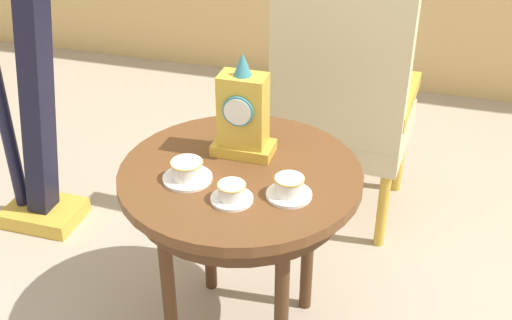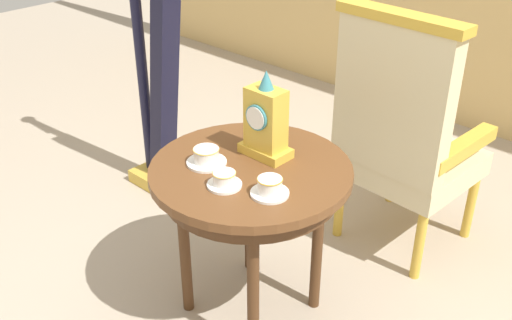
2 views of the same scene
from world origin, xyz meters
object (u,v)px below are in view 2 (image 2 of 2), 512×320
at_px(teacup_left, 206,157).
at_px(teacup_right, 224,180).
at_px(teacup_center, 270,187).
at_px(mantel_clock, 266,122).
at_px(armchair, 403,133).
at_px(side_table, 251,185).
at_px(harp, 158,69).

distance_m(teacup_left, teacup_right, 0.17).
height_order(teacup_center, mantel_clock, mantel_clock).
bearing_deg(armchair, teacup_center, -90.75).
distance_m(teacup_right, mantel_clock, 0.29).
relative_size(teacup_left, teacup_center, 1.12).
distance_m(side_table, teacup_center, 0.22).
xyz_separation_m(teacup_right, harp, (-1.03, 0.54, -0.01)).
distance_m(teacup_left, teacup_center, 0.31).
distance_m(side_table, armchair, 0.78).
distance_m(mantel_clock, harp, 1.03).
bearing_deg(side_table, teacup_right, -80.80).
height_order(side_table, armchair, armchair).
distance_m(teacup_center, armchair, 0.86).
bearing_deg(mantel_clock, side_table, -77.70).
xyz_separation_m(teacup_center, mantel_clock, (-0.20, 0.20, 0.11)).
height_order(side_table, harp, harp).
bearing_deg(side_table, mantel_clock, 102.30).
xyz_separation_m(mantel_clock, armchair, (0.21, 0.65, -0.21)).
relative_size(side_table, teacup_left, 5.04).
distance_m(side_table, teacup_left, 0.19).
height_order(teacup_right, harp, harp).
xyz_separation_m(armchair, harp, (-1.19, -0.38, 0.09)).
xyz_separation_m(teacup_left, mantel_clock, (0.11, 0.20, 0.11)).
bearing_deg(harp, side_table, -20.68).
height_order(teacup_left, armchair, armchair).
bearing_deg(teacup_center, mantel_clock, 135.32).
bearing_deg(teacup_center, harp, 158.23).
xyz_separation_m(side_table, harp, (-1.00, 0.38, 0.09)).
bearing_deg(teacup_right, teacup_center, 23.97).
distance_m(teacup_left, harp, 0.99).
height_order(side_table, mantel_clock, mantel_clock).
bearing_deg(harp, mantel_clock, -15.69).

